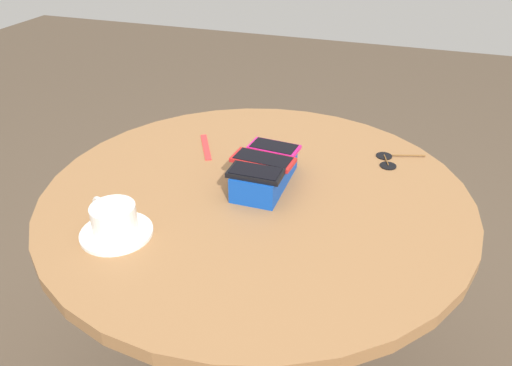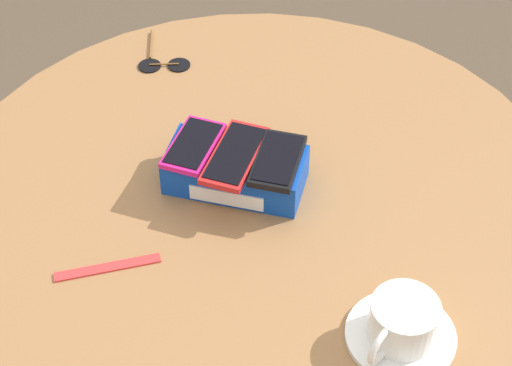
% 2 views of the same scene
% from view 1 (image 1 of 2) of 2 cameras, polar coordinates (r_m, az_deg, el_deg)
% --- Properties ---
extents(round_table, '(0.98, 0.98, 0.72)m').
position_cam_1_polar(round_table, '(1.21, 0.00, -5.35)').
color(round_table, '#2D2D2D').
rests_on(round_table, ground_plane).
extents(phone_box, '(0.21, 0.10, 0.06)m').
position_cam_1_polar(phone_box, '(1.16, 1.02, 1.16)').
color(phone_box, '#0F42AD').
rests_on(phone_box, round_table).
extents(phone_magenta, '(0.07, 0.12, 0.01)m').
position_cam_1_polar(phone_magenta, '(1.20, 2.07, 4.07)').
color(phone_magenta, '#D11975').
rests_on(phone_magenta, phone_box).
extents(phone_red, '(0.07, 0.15, 0.01)m').
position_cam_1_polar(phone_red, '(1.14, 0.81, 2.69)').
color(phone_red, red).
rests_on(phone_red, phone_box).
extents(phone_black, '(0.06, 0.12, 0.01)m').
position_cam_1_polar(phone_black, '(1.09, -0.04, 1.17)').
color(phone_black, black).
rests_on(phone_black, phone_box).
extents(saucer, '(0.15, 0.15, 0.01)m').
position_cam_1_polar(saucer, '(1.04, -15.64, -5.50)').
color(saucer, white).
rests_on(saucer, round_table).
extents(coffee_cup, '(0.09, 0.12, 0.06)m').
position_cam_1_polar(coffee_cup, '(1.03, -15.99, -3.87)').
color(coffee_cup, white).
rests_on(coffee_cup, saucer).
extents(lanyard_strap, '(0.14, 0.09, 0.00)m').
position_cam_1_polar(lanyard_strap, '(1.34, -5.75, 4.12)').
color(lanyard_strap, red).
rests_on(lanyard_strap, round_table).
extents(sunglasses, '(0.10, 0.12, 0.01)m').
position_cam_1_polar(sunglasses, '(1.31, 14.93, 2.54)').
color(sunglasses, black).
rests_on(sunglasses, round_table).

